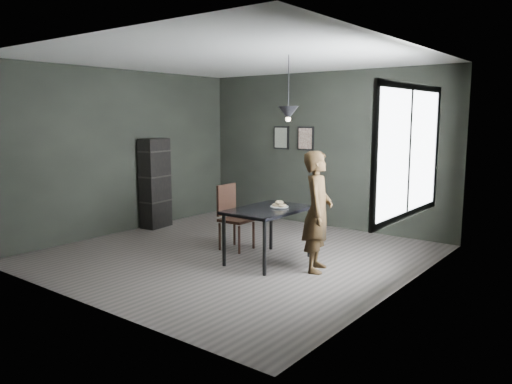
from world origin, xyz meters
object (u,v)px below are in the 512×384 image
Objects in this scene: shelf_unit at (155,183)px; pendant_lamp at (288,113)px; woman at (318,212)px; white_plate at (279,207)px; wood_chair at (232,212)px; cafe_table at (268,214)px.

shelf_unit is 3.43m from pendant_lamp.
white_plate is at bearing 60.37° from woman.
woman is at bearing -7.53° from white_plate.
white_plate is 0.95m from wood_chair.
wood_chair is (-0.93, 0.07, -0.19)m from white_plate.
pendant_lamp is (0.25, 0.10, 1.38)m from cafe_table.
shelf_unit reaches higher than woman.
white_plate is 0.23× the size of wood_chair.
woman is at bearing 4.09° from cafe_table.
cafe_table is at bearing -121.75° from white_plate.
cafe_table is 1.41m from pendant_lamp.
woman is at bearing -14.34° from shelf_unit.
shelf_unit is 1.87× the size of pendant_lamp.
white_plate is 3.03m from shelf_unit.
woman is 0.97× the size of shelf_unit.
white_plate is at bearing -14.28° from shelf_unit.
woman is 3.70m from shelf_unit.
cafe_table is 0.87m from wood_chair.
white_plate is (0.09, 0.14, 0.08)m from cafe_table.
pendant_lamp reaches higher than shelf_unit.
cafe_table is at bearing -17.34° from wood_chair.
wood_chair is at bearing 62.07° from woman.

